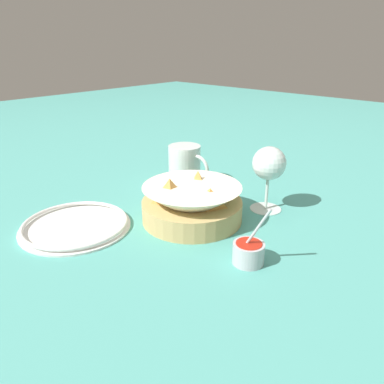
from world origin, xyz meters
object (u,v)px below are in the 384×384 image
at_px(sauce_cup, 249,252).
at_px(beer_mug, 185,167).
at_px(wine_glass, 269,166).
at_px(side_plate, 75,225).
at_px(food_basket, 192,204).

bearing_deg(sauce_cup, beer_mug, 149.58).
bearing_deg(wine_glass, beer_mug, -177.43).
bearing_deg(side_plate, beer_mug, 90.90).
bearing_deg(food_basket, beer_mug, 137.41).
distance_m(food_basket, side_plate, 0.25).
height_order(food_basket, beer_mug, beer_mug).
bearing_deg(sauce_cup, side_plate, -158.17).
height_order(food_basket, wine_glass, wine_glass).
relative_size(food_basket, beer_mug, 1.71).
relative_size(wine_glass, beer_mug, 1.18).
distance_m(food_basket, wine_glass, 0.19).
bearing_deg(beer_mug, sauce_cup, -30.42).
xyz_separation_m(sauce_cup, beer_mug, (-0.35, 0.20, 0.03)).
distance_m(wine_glass, beer_mug, 0.25).
xyz_separation_m(wine_glass, beer_mug, (-0.25, -0.01, -0.06)).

